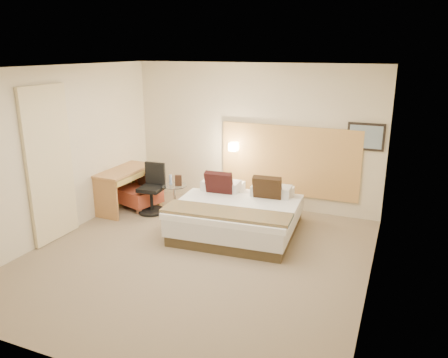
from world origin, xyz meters
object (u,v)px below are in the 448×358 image
at_px(bed, 238,214).
at_px(desk_chair, 153,193).
at_px(lounge_chair, 141,191).
at_px(desk, 126,178).
at_px(side_table, 175,197).

height_order(bed, desk_chair, bed).
bearing_deg(lounge_chair, desk, -122.90).
height_order(lounge_chair, side_table, lounge_chair).
bearing_deg(bed, side_table, 163.59).
distance_m(side_table, desk_chair, 0.42).
distance_m(desk, desk_chair, 0.59).
xyz_separation_m(lounge_chair, desk_chair, (0.38, -0.20, 0.07)).
relative_size(lounge_chair, desk_chair, 0.97).
xyz_separation_m(desk, desk_chair, (0.54, 0.05, -0.24)).
relative_size(bed, side_table, 3.41).
relative_size(desk, desk_chair, 1.39).
xyz_separation_m(bed, desk, (-2.34, 0.20, 0.31)).
height_order(side_table, desk_chair, desk_chair).
distance_m(bed, side_table, 1.49).
height_order(desk, desk_chair, desk_chair).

